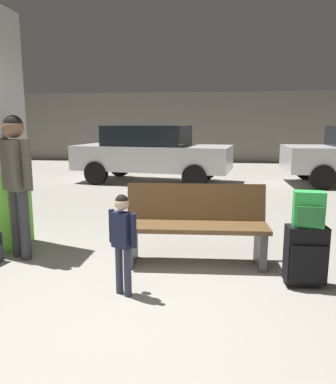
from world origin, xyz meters
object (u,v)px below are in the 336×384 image
(bench, at_px, (196,225))
(backpack_bright, at_px, (309,209))
(parked_car_far, at_px, (152,152))
(adult, at_px, (17,172))
(child, at_px, (123,234))
(suitcase, at_px, (306,255))

(bench, relative_size, backpack_bright, 4.80)
(parked_car_far, bearing_deg, bench, -75.29)
(bench, distance_m, parked_car_far, 5.99)
(adult, bearing_deg, backpack_bright, -7.09)
(bench, xyz_separation_m, child, (-0.61, -0.91, 0.14))
(bench, bearing_deg, parked_car_far, 104.71)
(adult, bearing_deg, suitcase, -7.08)
(adult, height_order, parked_car_far, adult)
(suitcase, relative_size, parked_car_far, 0.14)
(suitcase, bearing_deg, adult, 172.92)
(backpack_bright, height_order, adult, adult)
(bench, xyz_separation_m, parked_car_far, (-1.52, 5.78, 0.36))
(bench, bearing_deg, backpack_bright, -24.65)
(suitcase, relative_size, backpack_bright, 1.78)
(backpack_bright, relative_size, child, 0.36)
(bench, relative_size, child, 1.72)
(backpack_bright, height_order, parked_car_far, parked_car_far)
(bench, height_order, suitcase, bench)
(suitcase, distance_m, parked_car_far, 6.82)
(adult, xyz_separation_m, parked_car_far, (0.53, 5.89, -0.22))
(backpack_bright, distance_m, adult, 3.18)
(suitcase, bearing_deg, backpack_bright, -157.77)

